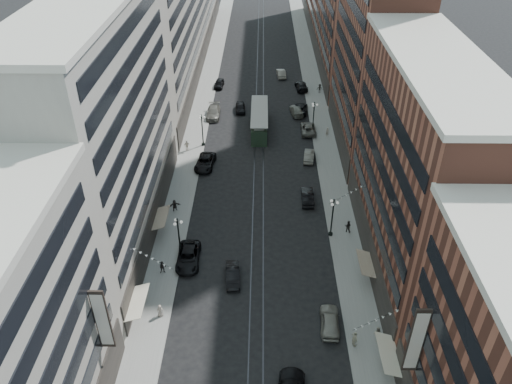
{
  "coord_description": "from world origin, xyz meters",
  "views": [
    {
      "loc": [
        0.4,
        -16.97,
        40.42
      ],
      "look_at": [
        -0.25,
        34.39,
        5.0
      ],
      "focal_mm": 35.0,
      "sensor_mm": 36.0,
      "label": 1
    }
  ],
  "objects_px": {
    "lamppost_se_far": "(332,216)",
    "car_14": "(281,73)",
    "car_9": "(219,84)",
    "car_extra_0": "(309,156)",
    "car_5": "(233,275)",
    "pedestrian_9": "(320,88)",
    "pedestrian_8": "(327,132)",
    "pedestrian_extra_0": "(377,334)",
    "lamppost_sw_mid": "(202,129)",
    "car_13": "(240,108)",
    "pedestrian_7": "(348,226)",
    "pedestrian_5": "(175,205)",
    "car_extra_1": "(297,110)",
    "car_11": "(308,129)",
    "lamppost_sw_far": "(179,236)",
    "streetcar": "(259,121)",
    "pedestrian_2": "(163,267)",
    "pedestrian_1": "(160,311)",
    "car_8": "(213,112)",
    "car_4": "(330,321)",
    "car_extra_2": "(301,108)",
    "car_2": "(188,257)",
    "pedestrian_4": "(355,339)",
    "pedestrian_6": "(187,146)",
    "car_12": "(301,86)",
    "car_7": "(205,162)",
    "lamppost_se_mid": "(314,116)",
    "car_10": "(307,196)"
  },
  "relations": [
    {
      "from": "streetcar",
      "to": "car_5",
      "type": "xyz_separation_m",
      "value": [
        -2.76,
        -36.97,
        -0.91
      ]
    },
    {
      "from": "pedestrian_1",
      "to": "car_8",
      "type": "height_order",
      "value": "car_8"
    },
    {
      "from": "pedestrian_8",
      "to": "car_9",
      "type": "bearing_deg",
      "value": -62.67
    },
    {
      "from": "car_extra_0",
      "to": "car_extra_2",
      "type": "height_order",
      "value": "same"
    },
    {
      "from": "lamppost_sw_mid",
      "to": "car_11",
      "type": "distance_m",
      "value": 18.43
    },
    {
      "from": "pedestrian_6",
      "to": "pedestrian_9",
      "type": "distance_m",
      "value": 33.27
    },
    {
      "from": "pedestrian_8",
      "to": "pedestrian_extra_0",
      "type": "bearing_deg",
      "value": 74.86
    },
    {
      "from": "car_4",
      "to": "car_9",
      "type": "distance_m",
      "value": 64.25
    },
    {
      "from": "car_11",
      "to": "car_extra_0",
      "type": "distance_m",
      "value": 9.19
    },
    {
      "from": "lamppost_sw_mid",
      "to": "pedestrian_1",
      "type": "xyz_separation_m",
      "value": [
        -0.81,
        -36.5,
        -2.2
      ]
    },
    {
      "from": "car_8",
      "to": "car_10",
      "type": "relative_size",
      "value": 1.26
    },
    {
      "from": "car_2",
      "to": "pedestrian_4",
      "type": "bearing_deg",
      "value": -35.4
    },
    {
      "from": "lamppost_se_far",
      "to": "car_14",
      "type": "relative_size",
      "value": 1.16
    },
    {
      "from": "pedestrian_2",
      "to": "lamppost_sw_mid",
      "type": "bearing_deg",
      "value": 77.42
    },
    {
      "from": "lamppost_sw_mid",
      "to": "car_8",
      "type": "distance_m",
      "value": 11.14
    },
    {
      "from": "pedestrian_5",
      "to": "pedestrian_extra_0",
      "type": "xyz_separation_m",
      "value": [
        23.14,
        -21.31,
        0.04
      ]
    },
    {
      "from": "car_4",
      "to": "car_13",
      "type": "bearing_deg",
      "value": -74.04
    },
    {
      "from": "pedestrian_5",
      "to": "car_extra_1",
      "type": "xyz_separation_m",
      "value": [
        18.01,
        30.19,
        -0.24
      ]
    },
    {
      "from": "lamppost_se_far",
      "to": "car_12",
      "type": "distance_m",
      "value": 46.68
    },
    {
      "from": "car_extra_2",
      "to": "pedestrian_2",
      "type": "bearing_deg",
      "value": 73.58
    },
    {
      "from": "pedestrian_7",
      "to": "car_13",
      "type": "bearing_deg",
      "value": -48.28
    },
    {
      "from": "pedestrian_2",
      "to": "pedestrian_7",
      "type": "height_order",
      "value": "pedestrian_7"
    },
    {
      "from": "car_9",
      "to": "car_extra_0",
      "type": "height_order",
      "value": "car_9"
    },
    {
      "from": "car_4",
      "to": "car_extra_0",
      "type": "distance_m",
      "value": 33.32
    },
    {
      "from": "car_9",
      "to": "car_extra_0",
      "type": "relative_size",
      "value": 1.0
    },
    {
      "from": "pedestrian_7",
      "to": "pedestrian_5",
      "type": "bearing_deg",
      "value": 8.19
    },
    {
      "from": "lamppost_sw_far",
      "to": "car_7",
      "type": "distance_m",
      "value": 20.58
    },
    {
      "from": "car_5",
      "to": "car_10",
      "type": "relative_size",
      "value": 0.96
    },
    {
      "from": "lamppost_sw_far",
      "to": "car_11",
      "type": "height_order",
      "value": "lamppost_sw_far"
    },
    {
      "from": "pedestrian_6",
      "to": "pedestrian_8",
      "type": "xyz_separation_m",
      "value": [
        23.12,
        5.18,
        -0.06
      ]
    },
    {
      "from": "car_14",
      "to": "car_extra_1",
      "type": "height_order",
      "value": "car_14"
    },
    {
      "from": "lamppost_sw_mid",
      "to": "car_13",
      "type": "relative_size",
      "value": 1.27
    },
    {
      "from": "pedestrian_6",
      "to": "car_14",
      "type": "bearing_deg",
      "value": -138.16
    },
    {
      "from": "lamppost_sw_mid",
      "to": "pedestrian_6",
      "type": "distance_m",
      "value": 3.66
    },
    {
      "from": "pedestrian_2",
      "to": "car_13",
      "type": "relative_size",
      "value": 0.38
    },
    {
      "from": "car_4",
      "to": "pedestrian_8",
      "type": "bearing_deg",
      "value": -91.91
    },
    {
      "from": "pedestrian_4",
      "to": "car_8",
      "type": "bearing_deg",
      "value": 3.77
    },
    {
      "from": "car_13",
      "to": "lamppost_se_far",
      "type": "bearing_deg",
      "value": -74.3
    },
    {
      "from": "lamppost_se_mid",
      "to": "car_extra_1",
      "type": "bearing_deg",
      "value": 108.6
    },
    {
      "from": "pedestrian_9",
      "to": "lamppost_se_far",
      "type": "bearing_deg",
      "value": -90.67
    },
    {
      "from": "streetcar",
      "to": "pedestrian_2",
      "type": "height_order",
      "value": "streetcar"
    },
    {
      "from": "pedestrian_9",
      "to": "car_extra_2",
      "type": "distance_m",
      "value": 9.67
    },
    {
      "from": "car_5",
      "to": "pedestrian_9",
      "type": "height_order",
      "value": "pedestrian_9"
    },
    {
      "from": "car_4",
      "to": "pedestrian_7",
      "type": "bearing_deg",
      "value": -100.83
    },
    {
      "from": "car_12",
      "to": "pedestrian_6",
      "type": "xyz_separation_m",
      "value": [
        -20.02,
        -25.4,
        0.25
      ]
    },
    {
      "from": "lamppost_sw_mid",
      "to": "lamppost_se_far",
      "type": "height_order",
      "value": "same"
    },
    {
      "from": "pedestrian_8",
      "to": "pedestrian_7",
      "type": "bearing_deg",
      "value": 74.15
    },
    {
      "from": "car_14",
      "to": "car_5",
      "type": "bearing_deg",
      "value": 78.46
    },
    {
      "from": "car_14",
      "to": "pedestrian_7",
      "type": "xyz_separation_m",
      "value": [
        6.94,
        -52.75,
        0.21
      ]
    },
    {
      "from": "car_2",
      "to": "pedestrian_6",
      "type": "height_order",
      "value": "pedestrian_6"
    }
  ]
}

